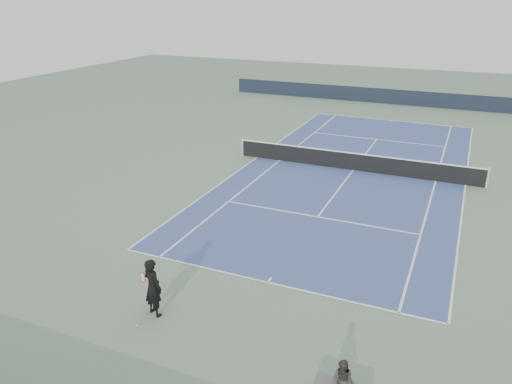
% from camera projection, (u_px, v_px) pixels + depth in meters
% --- Properties ---
extents(ground, '(80.00, 80.00, 0.00)m').
position_uv_depth(ground, '(353.00, 170.00, 26.12)').
color(ground, slate).
extents(court_surface, '(10.97, 23.77, 0.01)m').
position_uv_depth(court_surface, '(353.00, 170.00, 26.12)').
color(court_surface, '#394E87').
rests_on(court_surface, ground).
extents(tennis_net, '(12.90, 0.10, 1.07)m').
position_uv_depth(tennis_net, '(354.00, 161.00, 25.93)').
color(tennis_net, silver).
rests_on(tennis_net, ground).
extents(windscreen_far, '(30.00, 0.25, 1.20)m').
position_uv_depth(windscreen_far, '(404.00, 98.00, 41.13)').
color(windscreen_far, black).
rests_on(windscreen_far, ground).
extents(tennis_player, '(0.85, 0.67, 1.79)m').
position_uv_depth(tennis_player, '(153.00, 287.00, 14.13)').
color(tennis_player, black).
rests_on(tennis_player, ground).
extents(tennis_ball, '(0.07, 0.07, 0.07)m').
position_uv_depth(tennis_ball, '(137.00, 326.00, 13.88)').
color(tennis_ball, '#CCDD2D').
rests_on(tennis_ball, ground).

